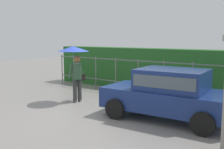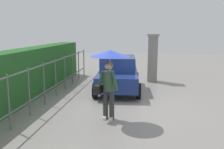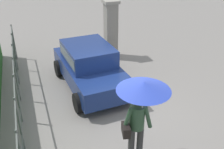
{
  "view_description": "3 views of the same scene",
  "coord_description": "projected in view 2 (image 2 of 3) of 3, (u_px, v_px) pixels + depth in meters",
  "views": [
    {
      "loc": [
        5.19,
        -6.44,
        2.36
      ],
      "look_at": [
        0.03,
        0.46,
        1.16
      ],
      "focal_mm": 42.01,
      "sensor_mm": 36.0,
      "label": 1
    },
    {
      "loc": [
        -8.56,
        -0.64,
        2.62
      ],
      "look_at": [
        0.36,
        0.56,
        1.0
      ],
      "focal_mm": 39.93,
      "sensor_mm": 36.0,
      "label": 2
    },
    {
      "loc": [
        -5.67,
        2.47,
        4.61
      ],
      "look_at": [
        0.6,
        0.23,
        1.1
      ],
      "focal_mm": 41.81,
      "sensor_mm": 36.0,
      "label": 3
    }
  ],
  "objects": [
    {
      "name": "ground_plane",
      "position": [
        126.0,
        104.0,
        8.9
      ],
      "size": [
        40.0,
        40.0,
        0.0
      ],
      "primitive_type": "plane",
      "color": "gray"
    },
    {
      "name": "fence_section",
      "position": [
        50.0,
        79.0,
        9.29
      ],
      "size": [
        10.42,
        0.05,
        1.5
      ],
      "color": "#59605B",
      "rests_on": "ground"
    },
    {
      "name": "car",
      "position": [
        118.0,
        72.0,
        10.82
      ],
      "size": [
        3.83,
        2.07,
        1.48
      ],
      "rotation": [
        0.0,
        0.0,
        3.21
      ],
      "color": "navy",
      "rests_on": "ground"
    },
    {
      "name": "gate_pillar",
      "position": [
        153.0,
        57.0,
        12.65
      ],
      "size": [
        0.6,
        0.6,
        2.42
      ],
      "color": "gray",
      "rests_on": "ground"
    },
    {
      "name": "hedge_row",
      "position": [
        24.0,
        75.0,
        9.4
      ],
      "size": [
        11.37,
        0.9,
        1.9
      ],
      "primitive_type": "cube",
      "color": "#235B23",
      "rests_on": "ground"
    },
    {
      "name": "pedestrian",
      "position": [
        109.0,
        67.0,
        7.11
      ],
      "size": [
        1.13,
        1.13,
        2.07
      ],
      "rotation": [
        0.0,
        0.0,
        2.91
      ],
      "color": "#333333",
      "rests_on": "ground"
    }
  ]
}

